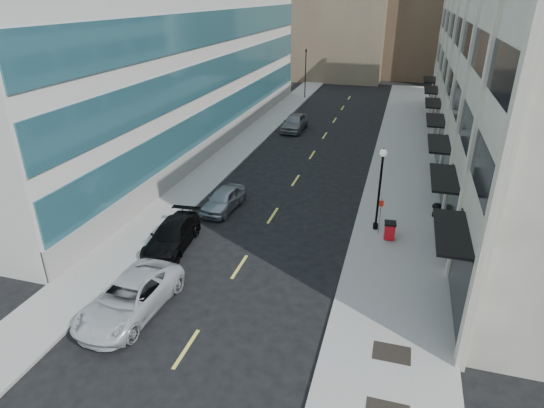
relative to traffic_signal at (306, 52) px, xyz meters
The scene contains 17 objects.
ground 48.65m from the traffic_signal, 83.46° to the right, with size 160.00×160.00×0.00m, color black.
sidewalk_right 31.38m from the traffic_signal, 65.10° to the right, with size 5.00×80.00×0.15m, color gray.
sidewalk_left 28.58m from the traffic_signal, 92.05° to the right, with size 3.00×80.00×0.15m, color gray.
building_left 23.84m from the traffic_signal, 116.45° to the right, with size 16.14×46.00×20.00m.
skyline_tan_far 31.63m from the traffic_signal, 105.82° to the left, with size 12.00×14.00×22.00m, color #847456.
skyline_stone 29.91m from the traffic_signal, 37.45° to the left, with size 10.00×14.00×20.00m, color beige.
grate_far 46.43m from the traffic_signal, 73.49° to the right, with size 1.40×1.00×0.01m, color black.
road_centerline 32.00m from the traffic_signal, 79.94° to the right, with size 0.15×68.20×0.01m.
traffic_signal is the anchor object (origin of this frame).
car_white_van 44.98m from the traffic_signal, 87.05° to the right, with size 2.52×5.46×1.52m, color beige.
car_black_pickup 39.50m from the traffic_signal, 87.95° to the right, with size 1.96×4.83×1.40m, color black.
car_silver_sedan 34.45m from the traffic_signal, 86.13° to the right, with size 1.62×4.04×1.38m, color #999CA1.
car_grey_sedan 16.00m from the traffic_signal, 81.31° to the right, with size 1.95×4.84×1.65m, color gray.
trash_bin 37.74m from the traffic_signal, 70.47° to the right, with size 0.66×0.72×1.01m.
lamppost 36.31m from the traffic_signal, 71.14° to the right, with size 0.40×0.40×4.87m.
sign_post 37.00m from the traffic_signal, 71.12° to the right, with size 0.25×0.06×2.17m.
urn_planter 35.34m from the traffic_signal, 64.42° to the right, with size 0.60×0.60×0.83m.
Camera 1 is at (6.93, -10.02, 12.42)m, focal length 30.00 mm.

